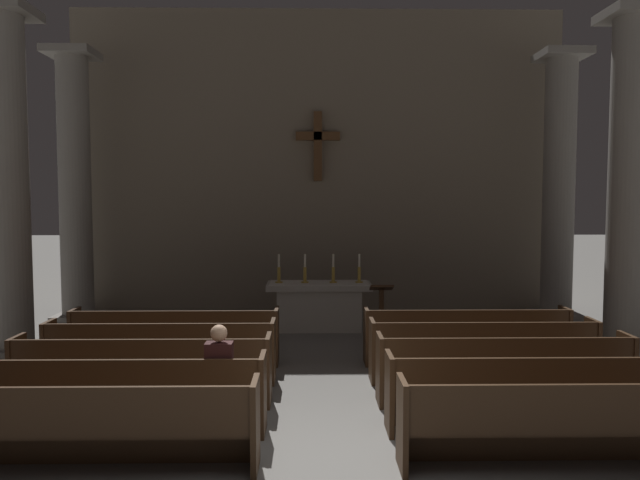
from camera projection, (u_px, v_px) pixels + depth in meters
name	position (u px, v px, depth m)	size (l,w,h in m)	color
ground_plane	(329.00, 469.00, 6.27)	(80.00, 80.00, 0.00)	slate
pew_left_row_1	(88.00, 427.00, 6.16)	(3.44, 0.50, 0.95)	#422B19
pew_left_row_2	(119.00, 395.00, 7.16)	(3.44, 0.50, 0.95)	#422B19
pew_left_row_3	(143.00, 371.00, 8.16)	(3.44, 0.50, 0.95)	#422B19
pew_left_row_4	(161.00, 352.00, 9.17)	(3.44, 0.50, 0.95)	#422B19
pew_left_row_5	(176.00, 337.00, 10.17)	(3.44, 0.50, 0.95)	#422B19
pew_right_row_1	(566.00, 424.00, 6.24)	(3.44, 0.50, 0.95)	#422B19
pew_right_row_2	(531.00, 393.00, 7.24)	(3.44, 0.50, 0.95)	#422B19
pew_right_row_3	(504.00, 369.00, 8.24)	(3.44, 0.50, 0.95)	#422B19
pew_right_row_4	(483.00, 350.00, 9.25)	(3.44, 0.50, 0.95)	#422B19
pew_right_row_5	(466.00, 336.00, 10.25)	(3.44, 0.50, 0.95)	#422B19
column_left_second	(8.00, 190.00, 10.47)	(1.04, 1.04, 6.05)	gray
column_right_second	(629.00, 190.00, 10.65)	(1.04, 1.04, 6.05)	gray
column_left_third	(75.00, 192.00, 13.47)	(1.04, 1.04, 6.05)	gray
column_right_third	(559.00, 192.00, 13.64)	(1.04, 1.04, 6.05)	gray
altar	(319.00, 305.00, 12.88)	(2.20, 0.90, 1.01)	#BCB7AD
candlestick_outer_left	(279.00, 274.00, 12.82)	(0.16, 0.16, 0.61)	#B79338
candlestick_inner_left	(305.00, 274.00, 12.83)	(0.16, 0.16, 0.61)	#B79338
candlestick_inner_right	(333.00, 274.00, 12.84)	(0.16, 0.16, 0.61)	#B79338
candlestick_outer_right	(359.00, 274.00, 12.85)	(0.16, 0.16, 0.61)	#B79338
apse_with_cross	(318.00, 162.00, 15.00)	(11.92, 0.45, 7.37)	gray
lectern	(381.00, 315.00, 11.70)	(0.44, 0.36, 1.15)	#422B19
lone_worshipper	(220.00, 375.00, 7.21)	(0.32, 0.43, 1.32)	#26262B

